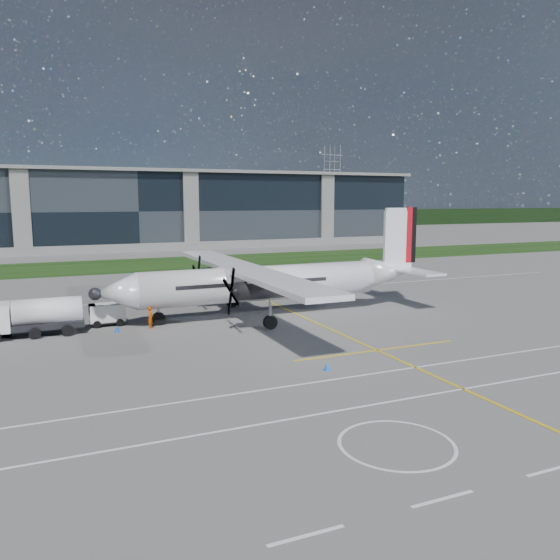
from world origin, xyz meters
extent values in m
plane|color=#5B5957|center=(0.00, 40.00, 0.00)|extent=(400.00, 400.00, 0.00)
cube|color=black|center=(0.00, 48.00, 0.02)|extent=(400.00, 18.00, 0.04)
cube|color=black|center=(0.00, 80.00, 7.50)|extent=(120.00, 20.00, 15.00)
cube|color=black|center=(0.00, 140.00, 3.00)|extent=(400.00, 6.00, 6.00)
cube|color=yellow|center=(3.00, 10.00, 0.01)|extent=(0.20, 70.00, 0.01)
cube|color=white|center=(0.00, -14.00, 0.01)|extent=(90.00, 0.15, 0.01)
imported|color=#F25907|center=(-9.48, 6.03, 0.98)|extent=(0.81, 0.95, 1.97)
cone|color=blue|center=(-15.42, 7.16, 0.25)|extent=(0.36, 0.36, 0.50)
cone|color=blue|center=(-11.98, 5.93, 0.25)|extent=(0.36, 0.36, 0.50)
cone|color=blue|center=(-2.00, -8.37, 0.25)|extent=(0.36, 0.36, 0.50)
cone|color=blue|center=(-13.17, 8.88, 0.25)|extent=(0.36, 0.36, 0.50)
camera|label=1|loc=(-16.54, -35.19, 9.77)|focal=35.00mm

